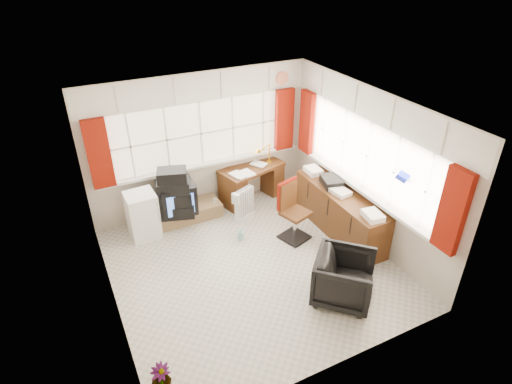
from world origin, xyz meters
TOP-DOWN VIEW (x-y plane):
  - ground at (0.00, 0.00)m, footprint 4.00×4.00m
  - room_walls at (0.00, 0.00)m, footprint 4.00×4.00m
  - window_back at (0.00, 1.94)m, footprint 3.70×0.12m
  - window_right at (1.94, 0.00)m, footprint 0.12×3.70m
  - curtains at (0.92, 0.93)m, footprint 3.83×3.83m
  - overhead_cabinets at (0.98, 0.98)m, footprint 3.98×3.98m
  - desk at (0.88, 1.80)m, footprint 1.32×0.89m
  - desk_lamp at (1.25, 1.82)m, footprint 0.17×0.15m
  - task_chair at (0.93, 0.46)m, footprint 0.53×0.55m
  - office_chair at (0.83, -1.14)m, footprint 1.09×1.09m
  - radiator at (0.47, 1.27)m, footprint 0.42×0.30m
  - credenza at (1.73, 0.20)m, footprint 0.50×2.00m
  - file_tray at (1.74, 0.50)m, footprint 0.40×0.46m
  - tv_bench at (-0.55, 1.72)m, footprint 1.40×0.50m
  - crt_tv at (-0.62, 1.65)m, footprint 0.63×0.59m
  - hifi_stack at (-0.69, 1.55)m, footprint 0.72×0.58m
  - mini_fridge at (-1.25, 1.55)m, footprint 0.49×0.49m
  - spray_bottle_a at (0.05, 1.63)m, footprint 0.17×0.18m
  - spray_bottle_b at (0.14, 0.73)m, footprint 0.13×0.13m
  - flower_vase at (-1.80, -1.44)m, footprint 0.24×0.24m

SIDE VIEW (x-z plane):
  - ground at x=0.00m, z-range 0.00..0.00m
  - spray_bottle_b at x=0.14m, z-range 0.00..0.21m
  - tv_bench at x=-0.55m, z-range 0.00..0.25m
  - spray_bottle_a at x=0.05m, z-range 0.00..0.33m
  - flower_vase at x=-1.80m, z-range 0.00..0.40m
  - radiator at x=0.47m, z-range -0.05..0.54m
  - office_chair at x=0.83m, z-range 0.00..0.71m
  - desk at x=0.88m, z-range 0.02..0.75m
  - credenza at x=1.73m, z-range -0.04..0.81m
  - mini_fridge at x=-1.25m, z-range 0.00..0.80m
  - crt_tv at x=-0.62m, z-range 0.25..0.79m
  - task_chair at x=0.93m, z-range 0.03..1.05m
  - hifi_stack at x=-0.69m, z-range 0.21..1.07m
  - file_tray at x=1.74m, z-range 0.75..0.88m
  - window_back at x=0.00m, z-range -0.85..2.75m
  - window_right at x=1.94m, z-range -0.85..2.75m
  - desk_lamp at x=1.25m, z-range 0.77..1.17m
  - curtains at x=0.92m, z-range 0.88..2.03m
  - room_walls at x=0.00m, z-range -0.50..3.50m
  - overhead_cabinets at x=0.98m, z-range 2.01..2.49m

